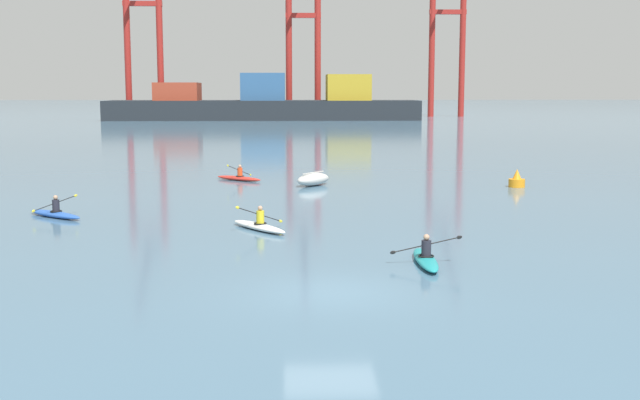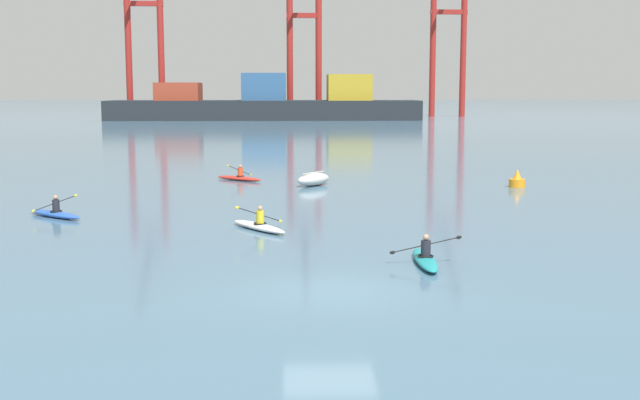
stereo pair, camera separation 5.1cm
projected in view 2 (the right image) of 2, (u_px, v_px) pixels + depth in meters
ground_plane at (330, 292)px, 21.18m from camera, size 800.00×800.00×0.00m
container_barge at (267, 104)px, 141.76m from camera, size 55.34×11.07×8.26m
gantry_crane_west at (143, 26)px, 145.85m from camera, size 7.20×18.76×34.42m
gantry_crane_west_mid at (304, 31)px, 148.76m from camera, size 6.67×19.69×34.15m
gantry_crane_east_mid at (449, 30)px, 155.92m from camera, size 7.30×19.99×34.43m
capsized_dinghy at (313, 179)px, 44.61m from camera, size 2.46×2.73×0.76m
channel_buoy at (517, 181)px, 43.88m from camera, size 0.90×0.90×1.00m
kayak_teal at (425, 258)px, 24.54m from camera, size 2.25×3.41×0.95m
kayak_blue at (55, 213)px, 33.53m from camera, size 2.99×2.64×0.95m
kayak_white at (259, 226)px, 30.49m from camera, size 2.48×3.11×1.05m
kayak_red at (239, 178)px, 47.10m from camera, size 3.03×2.59×1.05m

